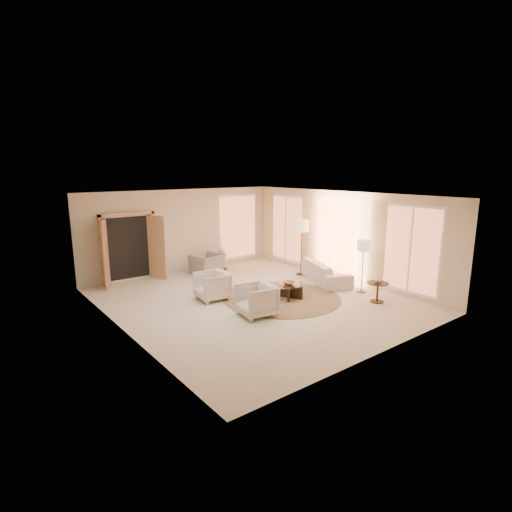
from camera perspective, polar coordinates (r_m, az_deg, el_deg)
room at (r=10.46m, az=-0.40°, el=0.94°), size 7.04×8.04×2.83m
windows_right at (r=12.88m, az=11.65°, el=2.63°), size 0.10×6.40×2.40m
window_back_corner at (r=14.95m, az=-2.55°, el=4.19°), size 1.70×0.10×2.40m
curtains_right at (r=13.45m, az=8.60°, el=2.93°), size 0.06×5.20×2.60m
french_doors at (r=12.95m, az=-17.57°, el=1.09°), size 1.95×0.66×2.16m
area_rug at (r=11.02m, az=3.69°, el=-5.99°), size 3.82×3.82×0.01m
sofa at (r=12.68m, az=9.85°, el=-2.22°), size 1.62×2.34×0.64m
armchair_left at (r=10.84m, az=-6.31°, el=-4.09°), size 0.84×0.88×0.83m
armchair_right at (r=9.61m, az=0.02°, el=-6.11°), size 0.89×0.93×0.84m
accent_chair at (r=13.59m, az=-6.97°, el=-0.64°), size 1.12×0.86×0.87m
coffee_table at (r=10.97m, az=4.72°, el=-4.79°), size 1.20×1.20×0.39m
end_table at (r=11.05m, az=16.98°, el=-4.49°), size 0.57×0.57×0.54m
side_table at (r=14.07m, az=-4.91°, el=-0.50°), size 0.50×0.50×0.58m
floor_lamp_near at (r=13.18m, az=6.57°, el=3.96°), size 0.45×0.45×1.84m
floor_lamp_far at (r=11.60m, az=15.13°, el=1.15°), size 0.37×0.37×1.53m
bowl at (r=10.91m, az=4.73°, el=-3.86°), size 0.37×0.37×0.08m
end_vase at (r=10.98m, az=17.07°, el=-3.18°), size 0.21×0.21×0.19m
side_vase at (r=14.00m, az=-4.94°, el=0.94°), size 0.27×0.27×0.27m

